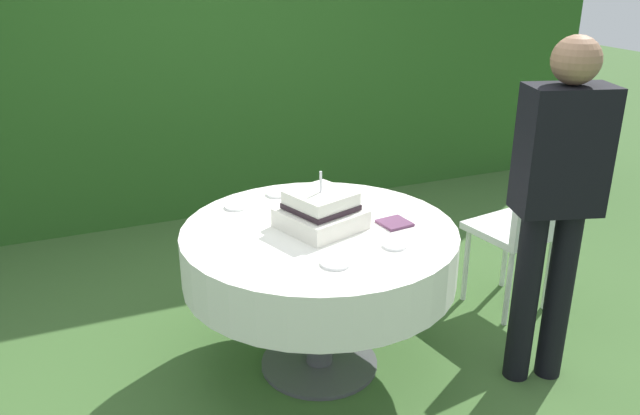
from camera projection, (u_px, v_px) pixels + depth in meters
ground_plane at (319, 364)px, 3.20m from camera, size 20.00×20.00×0.00m
foliage_hedge at (194, 43)px, 4.79m from camera, size 6.81×0.58×2.53m
cake_table at (319, 254)px, 2.98m from camera, size 1.26×1.26×0.73m
wedding_cake at (321, 210)px, 2.92m from camera, size 0.41×0.41×0.27m
serving_plate_near at (278, 194)px, 3.33m from camera, size 0.12×0.12×0.01m
serving_plate_far at (395, 245)px, 2.75m from camera, size 0.11×0.11×0.01m
serving_plate_left at (236, 206)px, 3.17m from camera, size 0.12×0.12×0.01m
serving_plate_right at (336, 263)px, 2.60m from camera, size 0.13×0.13×0.01m
napkin_stack at (395, 223)px, 2.97m from camera, size 0.15×0.15×0.01m
garden_chair at (524, 222)px, 3.49m from camera, size 0.46×0.46×0.89m
standing_person at (557, 194)px, 2.79m from camera, size 0.40×0.29×1.60m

